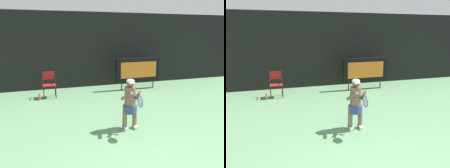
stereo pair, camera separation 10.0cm
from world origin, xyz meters
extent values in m
cube|color=black|center=(0.00, 8.50, 1.80)|extent=(18.00, 0.12, 3.60)
cylinder|color=#38383D|center=(0.00, 8.50, 3.63)|extent=(18.00, 0.05, 0.05)
cube|color=black|center=(2.46, 7.22, 0.95)|extent=(2.20, 0.20, 1.10)
cube|color=orange|center=(2.46, 7.12, 0.95)|extent=(1.80, 0.01, 0.75)
cylinder|color=#2D2D33|center=(1.63, 7.22, 0.20)|extent=(0.05, 0.05, 0.40)
cylinder|color=#2D2D33|center=(3.28, 7.22, 0.20)|extent=(0.05, 0.05, 0.40)
cylinder|color=black|center=(-1.90, 6.80, 0.26)|extent=(0.04, 0.04, 0.52)
cylinder|color=black|center=(-1.42, 6.80, 0.26)|extent=(0.04, 0.04, 0.52)
cylinder|color=black|center=(-1.90, 7.20, 0.26)|extent=(0.04, 0.04, 0.52)
cylinder|color=black|center=(-1.42, 7.20, 0.26)|extent=(0.04, 0.04, 0.52)
cube|color=maroon|center=(-1.66, 7.00, 0.54)|extent=(0.52, 0.44, 0.03)
cylinder|color=black|center=(-1.90, 7.20, 0.80)|extent=(0.04, 0.04, 0.56)
cylinder|color=black|center=(-1.42, 7.20, 0.80)|extent=(0.04, 0.04, 0.56)
cube|color=maroon|center=(-1.66, 7.20, 0.91)|extent=(0.48, 0.02, 0.34)
cylinder|color=black|center=(-1.90, 7.00, 0.74)|extent=(0.04, 0.44, 0.04)
cylinder|color=black|center=(-1.42, 7.00, 0.74)|extent=(0.04, 0.44, 0.04)
cylinder|color=#CF5F1A|center=(-2.08, 6.73, 0.12)|extent=(0.07, 0.07, 0.24)
cylinder|color=black|center=(-2.08, 6.73, 0.25)|extent=(0.03, 0.03, 0.03)
cube|color=white|center=(0.21, 3.04, 0.04)|extent=(0.11, 0.26, 0.09)
cube|color=white|center=(0.51, 3.04, 0.04)|extent=(0.11, 0.26, 0.09)
cylinder|color=brown|center=(0.21, 3.09, 0.33)|extent=(0.13, 0.13, 0.67)
cylinder|color=brown|center=(0.51, 3.09, 0.33)|extent=(0.13, 0.13, 0.67)
cylinder|color=navy|center=(0.36, 3.09, 0.59)|extent=(0.39, 0.39, 0.22)
cylinder|color=brown|center=(0.36, 3.09, 0.95)|extent=(0.31, 0.31, 0.56)
sphere|color=brown|center=(0.36, 3.09, 1.33)|extent=(0.22, 0.22, 0.22)
ellipsoid|color=white|center=(0.36, 3.09, 1.39)|extent=(0.22, 0.22, 0.12)
cube|color=white|center=(0.36, 2.99, 1.36)|extent=(0.17, 0.12, 0.02)
cylinder|color=brown|center=(0.19, 2.92, 1.02)|extent=(0.20, 0.49, 0.35)
cylinder|color=brown|center=(0.52, 2.92, 1.02)|extent=(0.20, 0.49, 0.35)
cylinder|color=white|center=(0.54, 2.81, 0.92)|extent=(0.13, 0.12, 0.12)
cylinder|color=black|center=(0.39, 2.81, 0.98)|extent=(0.03, 0.28, 0.03)
torus|color=#2F66B3|center=(0.39, 2.51, 0.98)|extent=(0.02, 0.31, 0.31)
ellipsoid|color=silver|center=(0.39, 2.51, 0.98)|extent=(0.01, 0.26, 0.26)
camera|label=1|loc=(-1.95, -2.44, 2.70)|focal=35.93mm
camera|label=2|loc=(-1.85, -2.47, 2.70)|focal=35.93mm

